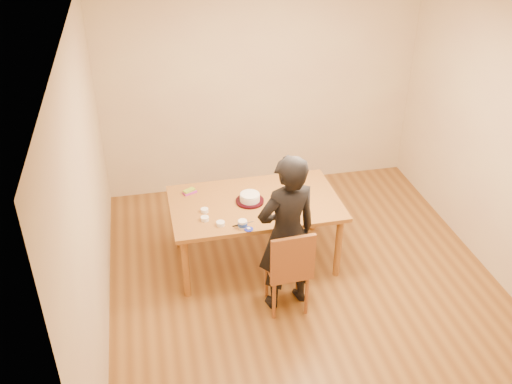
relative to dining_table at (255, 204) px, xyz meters
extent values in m
cube|color=brown|center=(0.42, -0.58, -0.73)|extent=(4.00, 4.50, 0.00)
cube|color=silver|center=(0.42, -0.58, 1.97)|extent=(4.00, 4.50, 0.00)
cube|color=tan|center=(0.42, 1.67, 0.62)|extent=(4.00, 0.00, 2.70)
cube|color=tan|center=(-1.58, -0.58, 0.62)|extent=(0.00, 4.50, 2.70)
cube|color=tan|center=(2.42, -0.58, 0.62)|extent=(0.00, 4.50, 2.70)
cube|color=brown|center=(0.00, 0.00, 0.00)|extent=(1.77, 1.06, 0.04)
cube|color=brown|center=(0.15, -0.78, -0.28)|extent=(0.40, 0.40, 0.04)
cylinder|color=#C50D3F|center=(-0.05, 0.01, 0.03)|extent=(0.29, 0.29, 0.02)
cylinder|color=white|center=(-0.05, 0.01, 0.08)|extent=(0.21, 0.21, 0.07)
ellipsoid|color=white|center=(-0.05, 0.01, 0.12)|extent=(0.20, 0.20, 0.03)
cylinder|color=white|center=(-0.21, -0.43, 0.06)|extent=(0.09, 0.09, 0.08)
cylinder|color=#1A23AB|center=(-0.16, -0.48, 0.03)|extent=(0.09, 0.09, 0.01)
ellipsoid|color=white|center=(-0.16, -0.48, 0.04)|extent=(0.04, 0.04, 0.02)
cylinder|color=white|center=(-0.42, -0.35, 0.04)|extent=(0.08, 0.08, 0.04)
cylinder|color=white|center=(-0.54, -0.08, 0.04)|extent=(0.08, 0.08, 0.04)
cylinder|color=white|center=(-0.56, -0.23, 0.04)|extent=(0.08, 0.08, 0.04)
cube|color=#D131A6|center=(-0.65, 0.31, 0.03)|extent=(0.16, 0.12, 0.02)
cube|color=green|center=(-0.65, 0.32, 0.05)|extent=(0.14, 0.12, 0.02)
cube|color=black|center=(-0.24, -0.39, 0.03)|extent=(0.14, 0.04, 0.01)
imported|color=black|center=(0.15, -0.73, 0.09)|extent=(0.67, 0.52, 1.65)
camera|label=1|loc=(-1.03, -4.92, 3.18)|focal=40.00mm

